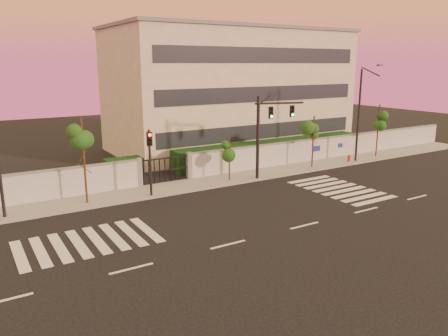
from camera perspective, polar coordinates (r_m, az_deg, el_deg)
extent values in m
plane|color=black|center=(24.80, 10.46, -7.41)|extent=(120.00, 120.00, 0.00)
cube|color=gray|center=(32.90, -1.80, -1.81)|extent=(60.00, 3.00, 0.15)
cube|color=#AAACB1|center=(42.64, 14.31, 2.59)|extent=(31.00, 0.30, 2.00)
cube|color=slate|center=(42.46, 14.40, 3.99)|extent=(31.00, 0.36, 0.12)
cube|color=slate|center=(31.91, -10.99, -0.64)|extent=(0.35, 0.35, 2.20)
cube|color=slate|center=(33.46, -4.58, 0.22)|extent=(0.35, 0.35, 2.20)
cube|color=black|center=(40.85, 6.38, 2.32)|extent=(20.00, 2.00, 1.80)
cube|color=black|center=(37.26, -10.82, 0.60)|extent=(6.00, 1.50, 1.20)
cube|color=#BCB29F|center=(46.31, 0.76, 10.07)|extent=(24.00, 12.00, 12.00)
cube|color=#262D38|center=(41.74, 5.19, 4.81)|extent=(22.00, 0.08, 1.40)
cube|color=#262D38|center=(41.36, 5.29, 9.61)|extent=(22.00, 0.08, 1.40)
cube|color=#262D38|center=(41.28, 5.40, 14.46)|extent=(22.00, 0.08, 1.40)
cube|color=slate|center=(46.35, 0.79, 17.62)|extent=(24.40, 12.40, 0.30)
cube|color=silver|center=(22.86, -25.15, -10.33)|extent=(0.50, 4.00, 0.02)
cube|color=silver|center=(22.95, -22.89, -10.01)|extent=(0.50, 4.00, 0.02)
cube|color=silver|center=(23.07, -20.66, -9.68)|extent=(0.50, 4.00, 0.02)
cube|color=silver|center=(23.22, -18.46, -9.35)|extent=(0.50, 4.00, 0.02)
cube|color=silver|center=(23.41, -16.30, -9.00)|extent=(0.50, 4.00, 0.02)
cube|color=silver|center=(23.63, -14.18, -8.64)|extent=(0.50, 4.00, 0.02)
cube|color=silver|center=(23.89, -12.11, -8.28)|extent=(0.50, 4.00, 0.02)
cube|color=silver|center=(24.17, -10.08, -7.92)|extent=(0.50, 4.00, 0.02)
cube|color=silver|center=(30.32, 19.12, -4.04)|extent=(4.00, 0.50, 0.02)
cube|color=silver|center=(30.86, 17.83, -3.63)|extent=(4.00, 0.50, 0.02)
cube|color=silver|center=(31.42, 16.60, -3.24)|extent=(4.00, 0.50, 0.02)
cube|color=silver|center=(32.00, 15.40, -2.87)|extent=(4.00, 0.50, 0.02)
cube|color=silver|center=(32.59, 14.26, -2.50)|extent=(4.00, 0.50, 0.02)
cube|color=silver|center=(33.19, 13.15, -2.15)|extent=(4.00, 0.50, 0.02)
cube|color=silver|center=(33.81, 12.08, -1.80)|extent=(4.00, 0.50, 0.02)
cube|color=silver|center=(34.44, 11.06, -1.47)|extent=(4.00, 0.50, 0.02)
cube|color=silver|center=(19.18, -26.69, -15.17)|extent=(2.00, 0.15, 0.01)
cube|color=silver|center=(20.00, -12.00, -12.73)|extent=(2.00, 0.15, 0.01)
cube|color=silver|center=(21.96, 0.54, -9.96)|extent=(2.00, 0.15, 0.01)
cube|color=silver|center=(24.79, 10.46, -7.39)|extent=(2.00, 0.15, 0.01)
cube|color=silver|center=(28.23, 18.08, -5.24)|extent=(2.00, 0.15, 0.01)
cube|color=silver|center=(32.08, 23.92, -3.52)|extent=(2.00, 0.15, 0.01)
cylinder|color=#382314|center=(28.47, -17.80, 0.73)|extent=(0.13, 0.13, 5.56)
sphere|color=#124014|center=(28.16, -18.04, 4.04)|extent=(1.23, 1.23, 1.23)
sphere|color=#124014|center=(28.61, -17.27, 2.53)|extent=(0.94, 0.94, 0.94)
sphere|color=#124014|center=(28.02, -18.54, 2.80)|extent=(0.90, 0.90, 0.90)
cylinder|color=#382314|center=(32.77, 0.72, 1.11)|extent=(0.11, 0.11, 3.45)
sphere|color=#124014|center=(32.57, 0.72, 2.89)|extent=(0.98, 0.98, 0.98)
sphere|color=#124014|center=(32.98, 1.01, 2.10)|extent=(0.75, 0.75, 0.75)
sphere|color=#124014|center=(32.38, 0.45, 2.20)|extent=(0.71, 0.71, 0.71)
cylinder|color=#382314|center=(37.74, 11.54, 3.29)|extent=(0.13, 0.13, 4.50)
sphere|color=#124014|center=(37.53, 11.64, 5.32)|extent=(1.17, 1.17, 1.17)
sphere|color=#124014|center=(38.04, 11.79, 4.39)|extent=(0.89, 0.89, 0.89)
sphere|color=#124014|center=(37.27, 11.42, 4.58)|extent=(0.85, 0.85, 0.85)
cylinder|color=#382314|center=(43.94, 19.44, 4.56)|extent=(0.13, 0.13, 5.04)
sphere|color=#124014|center=(43.75, 19.60, 6.51)|extent=(1.15, 1.15, 1.15)
sphere|color=#124014|center=(44.25, 19.61, 5.59)|extent=(0.88, 0.88, 0.88)
sphere|color=#124014|center=(43.47, 19.44, 5.81)|extent=(0.84, 0.84, 0.84)
cylinder|color=black|center=(33.07, 4.44, 3.81)|extent=(0.25, 0.25, 6.43)
cylinder|color=black|center=(33.93, 7.24, 8.41)|extent=(3.83, 1.26, 0.17)
cube|color=black|center=(33.44, 6.14, 7.20)|extent=(0.36, 0.19, 0.93)
sphere|color=#0CF259|center=(33.39, 6.25, 6.69)|extent=(0.21, 0.21, 0.21)
cube|color=black|center=(34.75, 8.88, 7.35)|extent=(0.36, 0.19, 0.93)
sphere|color=#0CF259|center=(34.69, 8.98, 6.86)|extent=(0.21, 0.21, 0.21)
cylinder|color=black|center=(29.16, -9.62, 0.50)|extent=(0.16, 0.16, 4.59)
cube|color=black|center=(28.78, -9.72, 3.75)|extent=(0.36, 0.18, 0.92)
sphere|color=red|center=(28.64, -9.66, 4.28)|extent=(0.20, 0.20, 0.20)
cylinder|color=black|center=(40.84, 17.16, 6.42)|extent=(0.19, 0.19, 8.31)
cylinder|color=black|center=(39.98, 18.58, 11.87)|extent=(0.10, 1.99, 0.81)
cube|color=#3F3F44|center=(39.37, 19.69, 12.53)|extent=(0.52, 0.26, 0.16)
cylinder|color=red|center=(40.93, 15.96, 0.98)|extent=(0.23, 0.23, 0.52)
cylinder|color=red|center=(40.87, 15.99, 1.40)|extent=(0.29, 0.29, 0.10)
sphere|color=red|center=(40.85, 16.00, 1.56)|extent=(0.19, 0.19, 0.19)
cylinder|color=red|center=(40.91, 15.97, 1.12)|extent=(0.30, 0.15, 0.10)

